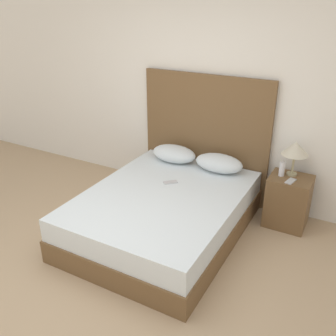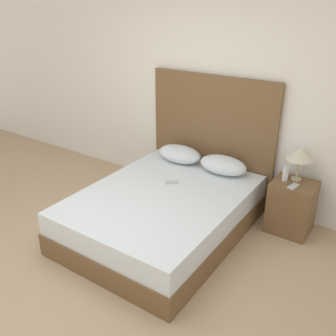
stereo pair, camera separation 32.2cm
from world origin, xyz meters
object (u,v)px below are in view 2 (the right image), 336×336
object	(u,v)px
bed	(163,213)
table_lamp	(300,153)
phone_on_bed	(172,182)
phone_on_nightstand	(293,186)
nightstand	(291,207)

from	to	relation	value
bed	table_lamp	xyz separation A→B (m)	(1.10, 0.88, 0.64)
phone_on_bed	table_lamp	world-z (taller)	table_lamp
phone_on_bed	phone_on_nightstand	bearing A→B (deg)	20.90
phone_on_nightstand	bed	bearing A→B (deg)	-147.99
bed	phone_on_nightstand	size ratio (longest dim) A/B	12.51
bed	phone_on_nightstand	world-z (taller)	phone_on_nightstand
table_lamp	phone_on_bed	bearing A→B (deg)	-151.57
phone_on_bed	table_lamp	bearing A→B (deg)	28.43
bed	phone_on_nightstand	xyz separation A→B (m)	(1.13, 0.70, 0.35)
bed	phone_on_bed	distance (m)	0.36
nightstand	table_lamp	world-z (taller)	table_lamp
nightstand	phone_on_nightstand	bearing A→B (deg)	-83.71
bed	table_lamp	bearing A→B (deg)	38.60
phone_on_bed	nightstand	xyz separation A→B (m)	(1.17, 0.55, -0.19)
bed	phone_on_bed	bearing A→B (deg)	101.86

